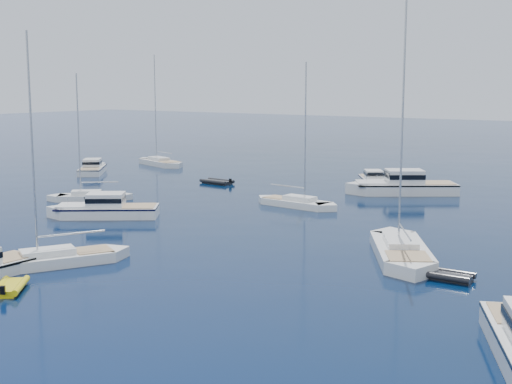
# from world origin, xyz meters

# --- Properties ---
(motor_cruiser_left) EXTENTS (9.93, 8.40, 2.64)m
(motor_cruiser_left) POSITION_xyz_m (-11.97, 19.71, 0.00)
(motor_cruiser_left) COLOR white
(motor_cruiser_left) RESTS_ON ground
(motor_cruiser_far_l) EXTENTS (7.75, 8.60, 2.33)m
(motor_cruiser_far_l) POSITION_xyz_m (-35.11, 39.52, 0.00)
(motor_cruiser_far_l) COLOR silver
(motor_cruiser_far_l) RESTS_ON ground
(motor_cruiser_distant) EXTENTS (12.06, 10.01, 3.18)m
(motor_cruiser_distant) POSITION_xyz_m (3.86, 45.87, 0.00)
(motor_cruiser_distant) COLOR silver
(motor_cruiser_distant) RESTS_ON ground
(motor_cruiser_horizon) EXTENTS (6.50, 7.97, 2.09)m
(motor_cruiser_horizon) POSITION_xyz_m (-1.26, 50.09, 0.00)
(motor_cruiser_horizon) COLOR silver
(motor_cruiser_horizon) RESTS_ON ground
(sailboat_fore) EXTENTS (7.02, 10.12, 14.80)m
(sailboat_fore) POSITION_xyz_m (-2.84, 7.04, 0.00)
(sailboat_fore) COLOR white
(sailboat_fore) RESTS_ON ground
(sailboat_mid_r) EXTENTS (9.00, 12.22, 18.08)m
(sailboat_mid_r) POSITION_xyz_m (14.20, 21.00, 0.00)
(sailboat_mid_r) COLOR white
(sailboat_mid_r) RESTS_ON ground
(sailboat_mid_l) EXTENTS (7.94, 7.32, 12.62)m
(sailboat_mid_l) POSITION_xyz_m (-19.51, 24.97, 0.00)
(sailboat_mid_l) COLOR white
(sailboat_mid_l) RESTS_ON ground
(sailboat_centre) EXTENTS (9.40, 3.11, 13.59)m
(sailboat_centre) POSITION_xyz_m (-1.22, 33.37, 0.00)
(sailboat_centre) COLOR white
(sailboat_centre) RESTS_ON ground
(sailboat_far_l) EXTENTS (11.04, 6.07, 15.74)m
(sailboat_far_l) POSITION_xyz_m (-33.79, 50.65, 0.00)
(sailboat_far_l) COLOR silver
(sailboat_far_l) RESTS_ON ground
(tender_yellow) EXTENTS (3.35, 3.49, 0.95)m
(tender_yellow) POSITION_xyz_m (-0.38, 2.02, 0.00)
(tender_yellow) COLOR yellow
(tender_yellow) RESTS_ON ground
(tender_grey_near) EXTENTS (3.40, 1.94, 0.95)m
(tender_grey_near) POSITION_xyz_m (18.30, 17.68, 0.00)
(tender_grey_near) COLOR black
(tender_grey_near) RESTS_ON ground
(tender_grey_far) EXTENTS (4.11, 2.41, 0.95)m
(tender_grey_far) POSITION_xyz_m (-16.30, 40.94, 0.00)
(tender_grey_far) COLOR black
(tender_grey_far) RESTS_ON ground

